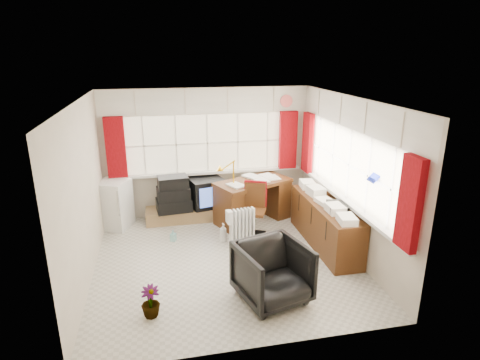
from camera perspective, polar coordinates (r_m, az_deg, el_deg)
The scene contains 20 objects.
ground at distance 6.46m, azimuth -2.01°, elevation -11.30°, with size 4.00×4.00×0.00m, color beige.
room_walls at distance 5.88m, azimuth -2.17°, elevation 1.56°, with size 4.00×4.00×4.00m.
window_back at distance 7.88m, azimuth -4.52°, elevation 1.61°, with size 3.70×0.12×3.60m.
window_right at distance 6.64m, azimuth 14.67°, elevation -2.11°, with size 0.12×3.70×3.60m.
curtains at distance 6.96m, azimuth 4.08°, elevation 3.76°, with size 3.83×3.83×1.15m.
overhead_cabinets at distance 6.87m, azimuth 4.55°, elevation 10.33°, with size 3.98×3.98×0.48m.
desk at distance 7.66m, azimuth 1.84°, elevation -2.71°, with size 1.58×1.21×0.85m.
desk_lamp at distance 7.26m, azimuth -0.93°, elevation 1.77°, with size 0.17×0.15×0.46m.
task_chair at distance 7.09m, azimuth 2.07°, elevation -3.88°, with size 0.54×0.55×0.98m.
office_chair at distance 5.39m, azimuth 4.64°, elevation -13.01°, with size 0.84×0.87×0.79m, color black.
radiator at distance 6.82m, azimuth 0.30°, elevation -7.14°, with size 0.45×0.23×0.64m.
credenza at distance 6.92m, azimuth 11.98°, elevation -5.97°, with size 0.50×2.00×0.85m.
file_tray at distance 6.49m, azimuth 13.66°, elevation -3.77°, with size 0.29×0.37×0.12m, color black.
tv_bench at distance 7.90m, azimuth -8.13°, elevation -4.80°, with size 1.40×0.50×0.25m, color #A07B50.
crt_tv at distance 7.81m, azimuth -4.80°, elevation -1.76°, with size 0.72×0.68×0.56m.
hifi_stack at distance 7.64m, azimuth -9.43°, elevation -2.09°, with size 0.69×0.47×0.68m.
mini_fridge at distance 7.76m, azimuth -17.46°, elevation -3.32°, with size 0.70×0.70×0.90m.
spray_bottle_a at distance 6.98m, azimuth -2.40°, elevation -7.45°, with size 0.13×0.13×0.33m, color white.
spray_bottle_b at distance 7.10m, azimuth -9.48°, elevation -7.80°, with size 0.09×0.09×0.20m, color #8ACFCB.
flower_vase at distance 5.28m, azimuth -12.62°, elevation -16.53°, with size 0.23×0.23×0.41m, color black.
Camera 1 is at (-0.93, -5.56, 3.17)m, focal length 30.00 mm.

